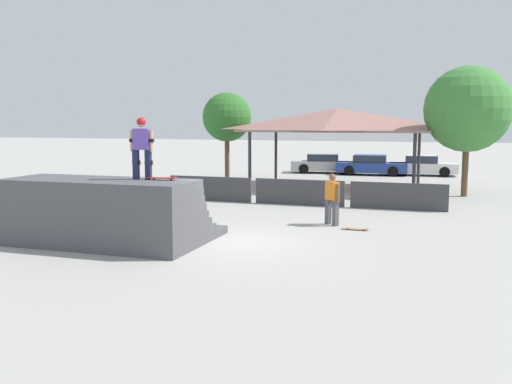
% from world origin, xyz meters
% --- Properties ---
extents(ground_plane, '(160.00, 160.00, 0.00)m').
position_xyz_m(ground_plane, '(0.00, 0.00, 0.00)').
color(ground_plane, '#A3A09B').
extents(quarter_pipe_ramp, '(5.34, 3.75, 1.85)m').
position_xyz_m(quarter_pipe_ramp, '(-3.24, -1.21, 0.81)').
color(quarter_pipe_ramp, '#4C4C51').
rests_on(quarter_pipe_ramp, ground).
extents(skater_on_deck, '(0.73, 0.28, 1.68)m').
position_xyz_m(skater_on_deck, '(-2.12, -1.16, 2.82)').
color(skater_on_deck, '#1E2347').
rests_on(skater_on_deck, quarter_pipe_ramp).
extents(skateboard_on_deck, '(0.84, 0.22, 0.09)m').
position_xyz_m(skateboard_on_deck, '(-1.50, -1.18, 1.91)').
color(skateboard_on_deck, silver).
rests_on(skateboard_on_deck, quarter_pipe_ramp).
extents(bystander_walking, '(0.61, 0.51, 1.72)m').
position_xyz_m(bystander_walking, '(2.24, 3.58, 0.95)').
color(bystander_walking, '#4C4C51').
rests_on(bystander_walking, ground).
extents(skateboard_on_ground, '(0.86, 0.23, 0.09)m').
position_xyz_m(skateboard_on_ground, '(3.16, 2.95, 0.06)').
color(skateboard_on_ground, red).
rests_on(skateboard_on_ground, ground).
extents(barrier_fence, '(11.65, 0.12, 1.05)m').
position_xyz_m(barrier_fence, '(0.12, 7.63, 0.52)').
color(barrier_fence, '#3D3D42').
rests_on(barrier_fence, ground).
extents(pavilion_shelter, '(9.32, 5.45, 4.05)m').
position_xyz_m(pavilion_shelter, '(0.47, 14.22, 3.46)').
color(pavilion_shelter, '#2D2D33').
rests_on(pavilion_shelter, ground).
extents(tree_beside_pavilion, '(3.86, 3.86, 5.89)m').
position_xyz_m(tree_beside_pavilion, '(6.63, 12.60, 3.95)').
color(tree_beside_pavilion, brown).
rests_on(tree_beside_pavilion, ground).
extents(tree_far_back, '(2.87, 2.87, 5.08)m').
position_xyz_m(tree_far_back, '(-6.48, 16.47, 3.62)').
color(tree_far_back, brown).
rests_on(tree_far_back, ground).
extents(trash_bin, '(0.52, 0.52, 0.85)m').
position_xyz_m(trash_bin, '(-4.87, 6.25, 0.42)').
color(trash_bin, '#385B3D').
rests_on(trash_bin, ground).
extents(parked_car_silver, '(4.55, 2.41, 1.27)m').
position_xyz_m(parked_car_silver, '(-1.81, 22.17, 0.60)').
color(parked_car_silver, '#A8AAAF').
rests_on(parked_car_silver, ground).
extents(parked_car_blue, '(4.50, 1.96, 1.27)m').
position_xyz_m(parked_car_blue, '(1.31, 21.72, 0.60)').
color(parked_car_blue, navy).
rests_on(parked_car_blue, ground).
extents(parked_car_white, '(4.23, 1.86, 1.27)m').
position_xyz_m(parked_car_white, '(4.44, 22.41, 0.60)').
color(parked_car_white, silver).
rests_on(parked_car_white, ground).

